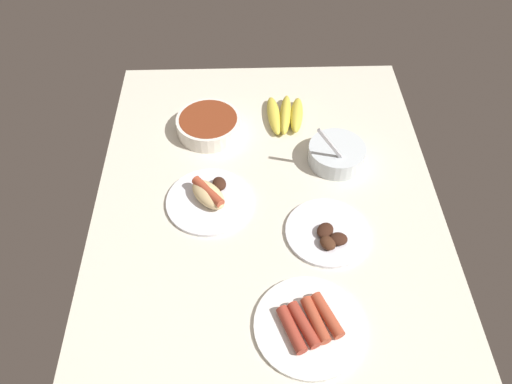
{
  "coord_description": "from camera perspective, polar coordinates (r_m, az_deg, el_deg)",
  "views": [
    {
      "loc": [
        79.34,
        -5.34,
        100.14
      ],
      "look_at": [
        -2.59,
        -2.92,
        3.0
      ],
      "focal_mm": 34.58,
      "sensor_mm": 36.0,
      "label": 1
    }
  ],
  "objects": [
    {
      "name": "plate_grilled_meat",
      "position": [
        1.23,
        8.3,
        -4.73
      ],
      "size": [
        20.74,
        20.74,
        3.48
      ],
      "color": "white",
      "rests_on": "ground_plane"
    },
    {
      "name": "bowl_coleslaw",
      "position": [
        1.38,
        9.31,
        4.42
      ],
      "size": [
        15.73,
        15.73,
        15.22
      ],
      "color": "silver",
      "rests_on": "ground_plane"
    },
    {
      "name": "bowl_chili",
      "position": [
        1.46,
        -5.5,
        7.78
      ],
      "size": [
        18.75,
        18.75,
        5.09
      ],
      "color": "white",
      "rests_on": "ground_plane"
    },
    {
      "name": "banana_bunch",
      "position": [
        1.5,
        3.44,
        8.89
      ],
      "size": [
        17.59,
        12.18,
        3.94
      ],
      "color": "gold",
      "rests_on": "ground_plane"
    },
    {
      "name": "ground_plane",
      "position": [
        1.29,
        1.33,
        -2.14
      ],
      "size": [
        120.0,
        90.0,
        3.0
      ],
      "primitive_type": "cube",
      "color": "silver"
    },
    {
      "name": "plate_sausages",
      "position": [
        1.1,
        6.17,
        -15.02
      ],
      "size": [
        23.93,
        23.93,
        3.57
      ],
      "color": "white",
      "rests_on": "ground_plane"
    },
    {
      "name": "plate_hotdog_assembled",
      "position": [
        1.28,
        -5.43,
        -0.63
      ],
      "size": [
        22.38,
        22.38,
        5.61
      ],
      "color": "white",
      "rests_on": "ground_plane"
    }
  ]
}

